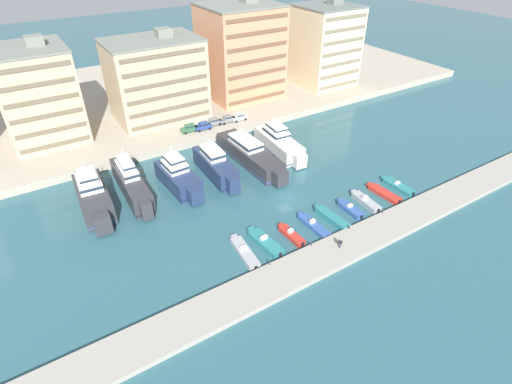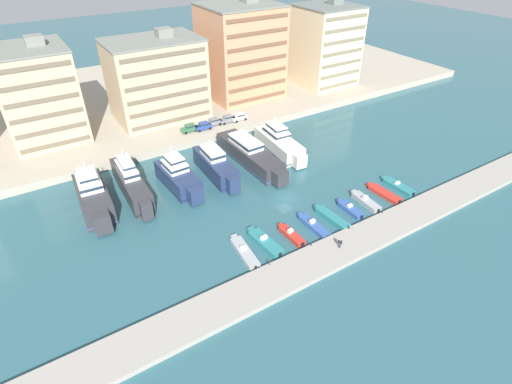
{
  "view_description": "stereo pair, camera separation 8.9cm",
  "coord_description": "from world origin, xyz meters",
  "px_view_note": "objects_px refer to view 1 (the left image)",
  "views": [
    {
      "loc": [
        -37.68,
        -49.55,
        43.74
      ],
      "look_at": [
        -5.57,
        1.49,
        2.5
      ],
      "focal_mm": 28.0,
      "sensor_mm": 36.0,
      "label": 1
    },
    {
      "loc": [
        -37.61,
        -49.6,
        43.74
      ],
      "look_at": [
        -5.57,
        1.49,
        2.5
      ],
      "focal_mm": 28.0,
      "sensor_mm": 36.0,
      "label": 2
    }
  ],
  "objects_px": {
    "motorboat_blue_center_left": "(313,225)",
    "car_white_center": "(239,117)",
    "motorboat_blue_center_right": "(350,209)",
    "motorboat_grey_mid_right": "(365,201)",
    "car_grey_center_left": "(227,119)",
    "car_green_far_left": "(189,128)",
    "motorboat_teal_far_right": "(398,186)",
    "yacht_charcoal_center": "(250,154)",
    "car_grey_mid_left": "(213,122)",
    "motorboat_red_right": "(384,193)",
    "yacht_charcoal_far_left": "(93,197)",
    "yacht_charcoal_left": "(131,183)",
    "yacht_ivory_center_right": "(279,143)",
    "motorboat_teal_left": "(265,242)",
    "yacht_navy_center_left": "(216,166)",
    "yacht_navy_mid_left": "(179,177)",
    "pedestrian_near_edge": "(340,243)",
    "motorboat_grey_far_left": "(244,252)",
    "car_blue_left": "(203,126)",
    "motorboat_teal_center": "(332,218)",
    "motorboat_red_mid_left": "(291,235)"
  },
  "relations": [
    {
      "from": "motorboat_red_mid_left",
      "to": "car_white_center",
      "type": "xyz_separation_m",
      "value": [
        14.33,
        41.69,
        2.29
      ]
    },
    {
      "from": "motorboat_grey_mid_right",
      "to": "car_grey_center_left",
      "type": "distance_m",
      "value": 42.41
    },
    {
      "from": "yacht_navy_mid_left",
      "to": "motorboat_grey_far_left",
      "type": "relative_size",
      "value": 1.8
    },
    {
      "from": "motorboat_red_mid_left",
      "to": "car_green_far_left",
      "type": "xyz_separation_m",
      "value": [
        0.98,
        42.33,
        2.29
      ]
    },
    {
      "from": "motorboat_blue_center_left",
      "to": "motorboat_red_right",
      "type": "bearing_deg",
      "value": 1.4
    },
    {
      "from": "motorboat_teal_center",
      "to": "motorboat_teal_far_right",
      "type": "height_order",
      "value": "motorboat_teal_far_right"
    },
    {
      "from": "yacht_navy_center_left",
      "to": "yacht_charcoal_center",
      "type": "relative_size",
      "value": 0.72
    },
    {
      "from": "motorboat_blue_center_left",
      "to": "car_white_center",
      "type": "bearing_deg",
      "value": 77.06
    },
    {
      "from": "yacht_navy_center_left",
      "to": "yacht_charcoal_far_left",
      "type": "bearing_deg",
      "value": 176.59
    },
    {
      "from": "yacht_charcoal_far_left",
      "to": "motorboat_grey_far_left",
      "type": "distance_m",
      "value": 30.06
    },
    {
      "from": "car_white_center",
      "to": "motorboat_teal_left",
      "type": "bearing_deg",
      "value": -114.94
    },
    {
      "from": "motorboat_red_mid_left",
      "to": "motorboat_red_right",
      "type": "relative_size",
      "value": 0.82
    },
    {
      "from": "yacht_ivory_center_right",
      "to": "motorboat_blue_center_left",
      "type": "xyz_separation_m",
      "value": [
        -10.56,
        -25.48,
        -1.82
      ]
    },
    {
      "from": "motorboat_grey_far_left",
      "to": "car_blue_left",
      "type": "xyz_separation_m",
      "value": [
        12.96,
        41.07,
        2.28
      ]
    },
    {
      "from": "yacht_charcoal_far_left",
      "to": "car_blue_left",
      "type": "distance_m",
      "value": 33.88
    },
    {
      "from": "motorboat_teal_left",
      "to": "car_green_far_left",
      "type": "distance_m",
      "value": 41.98
    },
    {
      "from": "motorboat_teal_far_right",
      "to": "yacht_charcoal_center",
      "type": "bearing_deg",
      "value": 129.13
    },
    {
      "from": "motorboat_teal_far_right",
      "to": "car_grey_mid_left",
      "type": "relative_size",
      "value": 1.86
    },
    {
      "from": "yacht_navy_mid_left",
      "to": "car_grey_mid_left",
      "type": "xyz_separation_m",
      "value": [
        17.14,
        18.48,
        0.42
      ]
    },
    {
      "from": "motorboat_teal_far_right",
      "to": "car_grey_mid_left",
      "type": "distance_m",
      "value": 46.0
    },
    {
      "from": "yacht_charcoal_far_left",
      "to": "yacht_navy_center_left",
      "type": "height_order",
      "value": "yacht_charcoal_far_left"
    },
    {
      "from": "yacht_ivory_center_right",
      "to": "motorboat_blue_center_right",
      "type": "xyz_separation_m",
      "value": [
        -1.99,
        -25.41,
        -1.77
      ]
    },
    {
      "from": "motorboat_blue_center_right",
      "to": "car_grey_center_left",
      "type": "distance_m",
      "value": 42.2
    },
    {
      "from": "car_green_far_left",
      "to": "motorboat_blue_center_left",
      "type": "bearing_deg",
      "value": -84.91
    },
    {
      "from": "yacht_charcoal_far_left",
      "to": "yacht_navy_mid_left",
      "type": "xyz_separation_m",
      "value": [
        15.82,
        -1.39,
        -0.31
      ]
    },
    {
      "from": "yacht_charcoal_far_left",
      "to": "yacht_charcoal_left",
      "type": "height_order",
      "value": "yacht_charcoal_far_left"
    },
    {
      "from": "motorboat_red_right",
      "to": "motorboat_teal_far_right",
      "type": "bearing_deg",
      "value": 4.18
    },
    {
      "from": "car_green_far_left",
      "to": "car_grey_center_left",
      "type": "distance_m",
      "value": 10.18
    },
    {
      "from": "yacht_charcoal_left",
      "to": "motorboat_red_right",
      "type": "distance_m",
      "value": 48.32
    },
    {
      "from": "yacht_charcoal_center",
      "to": "car_grey_mid_left",
      "type": "bearing_deg",
      "value": 88.86
    },
    {
      "from": "motorboat_grey_far_left",
      "to": "motorboat_blue_center_left",
      "type": "bearing_deg",
      "value": -2.34
    },
    {
      "from": "motorboat_red_right",
      "to": "pedestrian_near_edge",
      "type": "xyz_separation_m",
      "value": [
        -18.05,
        -7.39,
        1.5
      ]
    },
    {
      "from": "yacht_charcoal_far_left",
      "to": "motorboat_teal_far_right",
      "type": "bearing_deg",
      "value": -25.3
    },
    {
      "from": "motorboat_teal_center",
      "to": "motorboat_red_mid_left",
      "type": "bearing_deg",
      "value": 178.82
    },
    {
      "from": "motorboat_blue_center_right",
      "to": "car_green_far_left",
      "type": "relative_size",
      "value": 1.54
    },
    {
      "from": "motorboat_teal_far_right",
      "to": "car_white_center",
      "type": "relative_size",
      "value": 1.86
    },
    {
      "from": "motorboat_grey_mid_right",
      "to": "car_green_far_left",
      "type": "xyz_separation_m",
      "value": [
        -16.31,
        42.08,
        2.21
      ]
    },
    {
      "from": "motorboat_red_mid_left",
      "to": "motorboat_teal_far_right",
      "type": "bearing_deg",
      "value": 1.59
    },
    {
      "from": "yacht_charcoal_center",
      "to": "yacht_ivory_center_right",
      "type": "relative_size",
      "value": 1.29
    },
    {
      "from": "pedestrian_near_edge",
      "to": "car_grey_center_left",
      "type": "bearing_deg",
      "value": 82.1
    },
    {
      "from": "yacht_charcoal_far_left",
      "to": "motorboat_blue_center_right",
      "type": "xyz_separation_m",
      "value": [
        38.81,
        -25.32,
        -2.16
      ]
    },
    {
      "from": "motorboat_blue_center_right",
      "to": "motorboat_grey_mid_right",
      "type": "distance_m",
      "value": 3.98
    },
    {
      "from": "yacht_charcoal_left",
      "to": "yacht_ivory_center_right",
      "type": "relative_size",
      "value": 1.09
    },
    {
      "from": "motorboat_blue_center_right",
      "to": "motorboat_teal_far_right",
      "type": "relative_size",
      "value": 0.82
    },
    {
      "from": "yacht_navy_center_left",
      "to": "motorboat_blue_center_right",
      "type": "xyz_separation_m",
      "value": [
        14.84,
        -23.9,
        -1.81
      ]
    },
    {
      "from": "motorboat_grey_mid_right",
      "to": "car_white_center",
      "type": "xyz_separation_m",
      "value": [
        -2.96,
        41.44,
        2.21
      ]
    },
    {
      "from": "motorboat_grey_far_left",
      "to": "motorboat_teal_far_right",
      "type": "relative_size",
      "value": 1.11
    },
    {
      "from": "yacht_navy_center_left",
      "to": "car_green_far_left",
      "type": "distance_m",
      "value": 18.54
    },
    {
      "from": "motorboat_red_right",
      "to": "pedestrian_near_edge",
      "type": "bearing_deg",
      "value": -157.73
    },
    {
      "from": "car_grey_center_left",
      "to": "car_white_center",
      "type": "relative_size",
      "value": 1.0
    }
  ]
}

